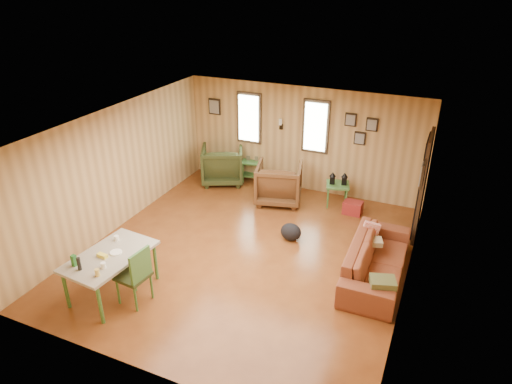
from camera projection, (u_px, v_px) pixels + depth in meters
room at (262, 189)px, 7.94m from camera, size 5.54×6.04×2.44m
sofa at (377, 255)px, 7.49m from camera, size 0.67×2.20×0.86m
recliner_brown at (279, 181)px, 9.93m from camera, size 1.15×1.11×0.98m
recliner_green at (222, 163)px, 10.88m from camera, size 1.24×1.21×0.98m
end_table at (253, 167)px, 11.01m from camera, size 0.60×0.56×0.63m
side_table at (338, 183)px, 9.77m from camera, size 0.59×0.59×0.77m
cooler at (353, 208)px, 9.58m from camera, size 0.40×0.29×0.28m
backpack at (291, 232)px, 8.63m from camera, size 0.42×0.33×0.34m
sofa_pillows at (377, 257)px, 7.30m from camera, size 0.83×1.60×0.33m
dining_table at (109, 259)px, 6.99m from camera, size 0.96×1.46×0.92m
dining_chair at (136, 273)px, 6.84m from camera, size 0.48×0.48×0.97m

